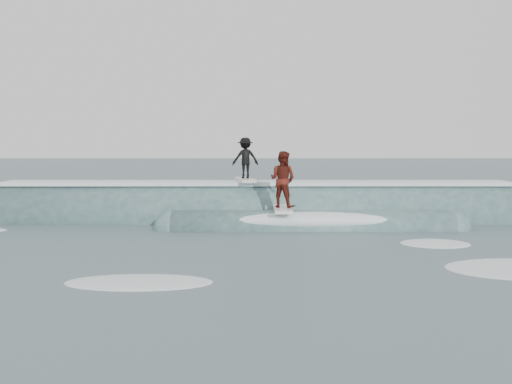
{
  "coord_description": "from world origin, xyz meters",
  "views": [
    {
      "loc": [
        0.02,
        -15.63,
        2.83
      ],
      "look_at": [
        0.0,
        3.74,
        1.1
      ],
      "focal_mm": 40.0,
      "sensor_mm": 36.0,
      "label": 1
    }
  ],
  "objects": [
    {
      "name": "far_swells",
      "position": [
        -0.51,
        17.65,
        0.0
      ],
      "size": [
        43.57,
        8.65,
        0.8
      ],
      "color": "#335657",
      "rests_on": "ground"
    },
    {
      "name": "breaking_wave",
      "position": [
        0.21,
        4.48,
        0.03
      ],
      "size": [
        24.11,
        4.11,
        2.67
      ],
      "color": "#335657",
      "rests_on": "ground"
    },
    {
      "name": "ground",
      "position": [
        0.0,
        0.0,
        0.0
      ],
      "size": [
        160.0,
        160.0,
        0.0
      ],
      "primitive_type": "plane",
      "color": "#425B61",
      "rests_on": "ground"
    },
    {
      "name": "surfer_black",
      "position": [
        -0.38,
        4.74,
        2.13
      ],
      "size": [
        1.03,
        2.07,
        1.56
      ],
      "color": "silver",
      "rests_on": "ground"
    },
    {
      "name": "surfer_red",
      "position": [
        0.85,
        2.54,
        1.53
      ],
      "size": [
        1.1,
        2.0,
        1.9
      ],
      "color": "silver",
      "rests_on": "ground"
    },
    {
      "name": "whitewater",
      "position": [
        0.92,
        -1.89,
        0.0
      ],
      "size": [
        17.4,
        8.2,
        0.1
      ],
      "color": "white",
      "rests_on": "ground"
    }
  ]
}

